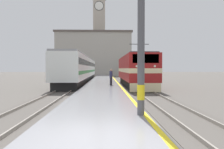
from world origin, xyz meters
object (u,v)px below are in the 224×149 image
Objects in this scene: catenary_mast at (143,11)px; person_on_platform at (111,77)px; locomotive_train at (134,71)px; passenger_train at (81,69)px; clock_tower at (99,30)px.

catenary_mast reaches higher than person_on_platform.
locomotive_train is 0.49× the size of passenger_train.
catenary_mast reaches higher than locomotive_train.
locomotive_train reaches higher than passenger_train.
catenary_mast is 62.15m from clock_tower.
locomotive_train is 3.94m from person_on_platform.
person_on_platform is at bearing -138.67° from locomotive_train.
catenary_mast is 0.30× the size of clock_tower.
person_on_platform is (4.52, -11.18, -0.85)m from passenger_train.
passenger_train is 3.69× the size of catenary_mast.
clock_tower is at bearing 93.17° from catenary_mast.
catenary_mast reaches higher than passenger_train.
catenary_mast is at bearing -78.55° from passenger_train.
clock_tower is (-5.45, 43.34, 12.60)m from locomotive_train.
locomotive_train is 8.54× the size of person_on_platform.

